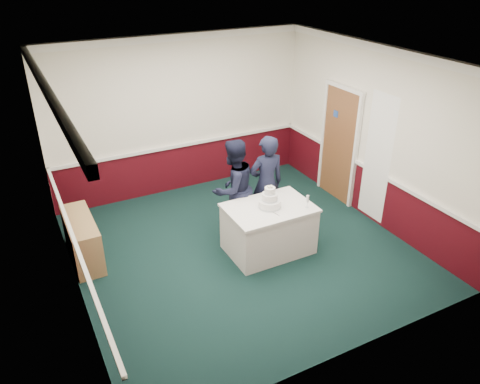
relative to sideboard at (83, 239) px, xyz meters
name	(u,v)px	position (x,y,z in m)	size (l,w,h in m)	color
ground	(241,249)	(2.28, -0.89, -0.35)	(5.00, 5.00, 0.00)	black
room_shell	(228,120)	(2.36, -0.28, 1.62)	(5.00, 5.00, 3.00)	white
sideboard	(83,239)	(0.00, 0.00, 0.00)	(0.41, 1.20, 0.70)	tan
cake_table	(269,228)	(2.65, -1.11, 0.05)	(1.32, 0.92, 0.79)	white
wedding_cake	(270,201)	(2.65, -1.11, 0.55)	(0.35, 0.35, 0.36)	white
cake_knife	(274,213)	(2.62, -1.31, 0.44)	(0.01, 0.22, 0.01)	silver
champagne_flute	(308,199)	(3.15, -1.39, 0.58)	(0.05, 0.05, 0.21)	silver
person_man	(233,189)	(2.39, -0.39, 0.49)	(0.81, 0.63, 1.67)	black
person_woman	(266,184)	(2.95, -0.49, 0.49)	(0.61, 0.40, 1.68)	black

